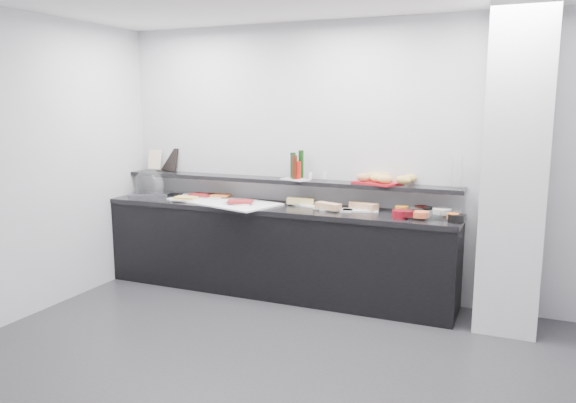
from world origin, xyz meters
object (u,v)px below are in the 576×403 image
at_px(framed_print, 170,159).
at_px(condiment_tray, 296,179).
at_px(bread_tray, 378,183).
at_px(carafe, 457,172).
at_px(sandwich_plate_mid, 336,210).
at_px(cloche_base, 151,194).

bearing_deg(framed_print, condiment_tray, 10.95).
height_order(bread_tray, carafe, carafe).
bearing_deg(sandwich_plate_mid, framed_print, 164.72).
xyz_separation_m(cloche_base, framed_print, (0.06, 0.28, 0.36)).
distance_m(cloche_base, sandwich_plate_mid, 2.15).
xyz_separation_m(sandwich_plate_mid, condiment_tray, (-0.49, 0.16, 0.25)).
distance_m(sandwich_plate_mid, bread_tray, 0.47).
bearing_deg(bread_tray, framed_print, -162.09).
distance_m(framed_print, carafe, 3.16).
relative_size(framed_print, condiment_tray, 0.95).
bearing_deg(carafe, framed_print, 178.30).
xyz_separation_m(condiment_tray, bread_tray, (0.82, 0.05, 0.00)).
bearing_deg(sandwich_plate_mid, bread_tray, 25.55).
relative_size(sandwich_plate_mid, condiment_tray, 1.11).
distance_m(sandwich_plate_mid, condiment_tray, 0.57).
distance_m(sandwich_plate_mid, carafe, 1.15).
bearing_deg(condiment_tray, carafe, 26.31).
distance_m(cloche_base, carafe, 3.24).
bearing_deg(condiment_tray, framed_print, -161.18).
relative_size(cloche_base, sandwich_plate_mid, 1.39).
xyz_separation_m(sandwich_plate_mid, bread_tray, (0.34, 0.21, 0.25)).
bearing_deg(carafe, cloche_base, -176.67).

